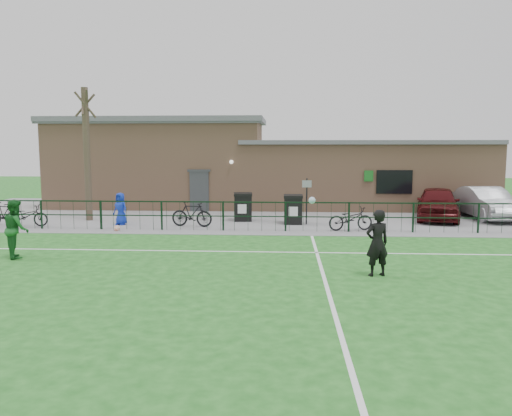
# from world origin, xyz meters

# --- Properties ---
(ground) EXTENTS (90.00, 90.00, 0.00)m
(ground) POSITION_xyz_m (0.00, 0.00, 0.00)
(ground) COLOR #1B5D1C
(ground) RESTS_ON ground
(paving_strip) EXTENTS (34.00, 13.00, 0.02)m
(paving_strip) POSITION_xyz_m (0.00, 13.50, 0.01)
(paving_strip) COLOR gray
(paving_strip) RESTS_ON ground
(pitch_line_touch) EXTENTS (28.00, 0.10, 0.01)m
(pitch_line_touch) POSITION_xyz_m (0.00, 7.80, 0.00)
(pitch_line_touch) COLOR white
(pitch_line_touch) RESTS_ON ground
(pitch_line_mid) EXTENTS (28.00, 0.10, 0.01)m
(pitch_line_mid) POSITION_xyz_m (0.00, 4.00, 0.00)
(pitch_line_mid) COLOR white
(pitch_line_mid) RESTS_ON ground
(pitch_line_perp) EXTENTS (0.10, 16.00, 0.01)m
(pitch_line_perp) POSITION_xyz_m (2.00, 0.00, 0.00)
(pitch_line_perp) COLOR white
(pitch_line_perp) RESTS_ON ground
(perimeter_fence) EXTENTS (28.00, 0.10, 1.20)m
(perimeter_fence) POSITION_xyz_m (0.00, 8.00, 0.60)
(perimeter_fence) COLOR black
(perimeter_fence) RESTS_ON ground
(bare_tree) EXTENTS (0.30, 0.30, 6.00)m
(bare_tree) POSITION_xyz_m (-8.00, 10.50, 3.00)
(bare_tree) COLOR #413327
(bare_tree) RESTS_ON ground
(wheelie_bin_left) EXTENTS (0.86, 0.96, 1.18)m
(wheelie_bin_left) POSITION_xyz_m (-0.94, 10.79, 0.61)
(wheelie_bin_left) COLOR black
(wheelie_bin_left) RESTS_ON paving_strip
(wheelie_bin_right) EXTENTS (0.78, 0.89, 1.18)m
(wheelie_bin_right) POSITION_xyz_m (1.33, 9.99, 0.61)
(wheelie_bin_right) COLOR black
(wheelie_bin_right) RESTS_ON paving_strip
(sign_post) EXTENTS (0.07, 0.07, 2.00)m
(sign_post) POSITION_xyz_m (1.90, 9.83, 1.02)
(sign_post) COLOR black
(sign_post) RESTS_ON paving_strip
(car_maroon) EXTENTS (2.91, 4.79, 1.52)m
(car_maroon) POSITION_xyz_m (8.01, 11.64, 0.78)
(car_maroon) COLOR #410B0D
(car_maroon) RESTS_ON paving_strip
(car_silver) EXTENTS (1.89, 4.61, 1.49)m
(car_silver) POSITION_xyz_m (10.33, 12.04, 0.76)
(car_silver) COLOR #989A9F
(car_silver) RESTS_ON paving_strip
(bicycle_b) EXTENTS (1.73, 1.05, 1.01)m
(bicycle_b) POSITION_xyz_m (-11.02, 8.74, 0.52)
(bicycle_b) COLOR black
(bicycle_b) RESTS_ON paving_strip
(bicycle_c) EXTENTS (1.80, 0.79, 0.92)m
(bicycle_c) POSITION_xyz_m (-9.90, 8.53, 0.48)
(bicycle_c) COLOR black
(bicycle_c) RESTS_ON paving_strip
(bicycle_d) EXTENTS (1.84, 0.79, 1.07)m
(bicycle_d) POSITION_xyz_m (-2.94, 8.89, 0.55)
(bicycle_d) COLOR black
(bicycle_d) RESTS_ON paving_strip
(bicycle_e) EXTENTS (1.90, 1.00, 0.95)m
(bicycle_e) POSITION_xyz_m (3.61, 8.31, 0.49)
(bicycle_e) COLOR black
(bicycle_e) RESTS_ON paving_strip
(spectator_child) EXTENTS (0.80, 0.68, 1.38)m
(spectator_child) POSITION_xyz_m (-6.10, 9.23, 0.71)
(spectator_child) COLOR #132FB8
(spectator_child) RESTS_ON paving_strip
(goalkeeper_kick) EXTENTS (2.02, 3.34, 1.78)m
(goalkeeper_kick) POSITION_xyz_m (3.34, 1.25, 0.89)
(goalkeeper_kick) COLOR black
(goalkeeper_kick) RESTS_ON ground
(outfield_player) EXTENTS (1.04, 1.09, 1.78)m
(outfield_player) POSITION_xyz_m (-7.14, 2.74, 0.89)
(outfield_player) COLOR #1A5E24
(outfield_player) RESTS_ON ground
(ball_ground) EXTENTS (0.24, 0.24, 0.24)m
(ball_ground) POSITION_xyz_m (-5.73, 7.63, 0.12)
(ball_ground) COLOR white
(ball_ground) RESTS_ON ground
(clubhouse) EXTENTS (24.25, 5.40, 4.96)m
(clubhouse) POSITION_xyz_m (-0.88, 16.50, 2.22)
(clubhouse) COLOR tan
(clubhouse) RESTS_ON ground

